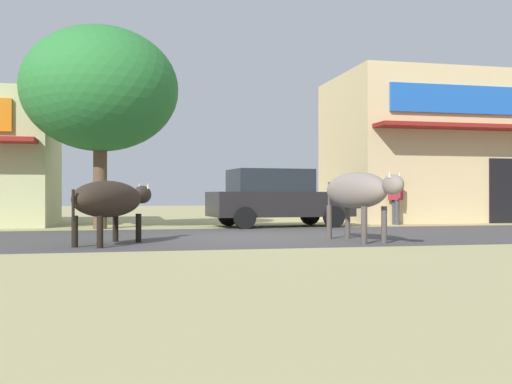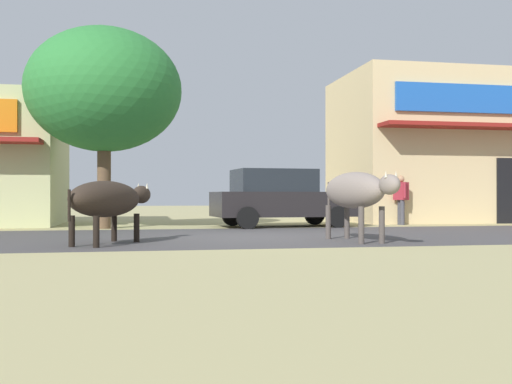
{
  "view_description": "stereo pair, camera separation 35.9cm",
  "coord_description": "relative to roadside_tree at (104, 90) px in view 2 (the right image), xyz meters",
  "views": [
    {
      "loc": [
        -2.85,
        -12.97,
        0.9
      ],
      "look_at": [
        0.07,
        0.1,
        0.98
      ],
      "focal_mm": 42.39,
      "sensor_mm": 36.0,
      "label": 1
    },
    {
      "loc": [
        -2.5,
        -13.04,
        0.9
      ],
      "look_at": [
        0.07,
        0.1,
        0.98
      ],
      "focal_mm": 42.39,
      "sensor_mm": 36.0,
      "label": 2
    }
  ],
  "objects": [
    {
      "name": "roadside_tree",
      "position": [
        0.0,
        0.0,
        0.0
      ],
      "size": [
        4.18,
        4.18,
        5.44
      ],
      "color": "brown",
      "rests_on": "ground"
    },
    {
      "name": "pedestrian_by_shop",
      "position": [
        8.79,
        0.4,
        -2.87
      ],
      "size": [
        0.43,
        0.61,
        1.51
      ],
      "color": "#3F3F47",
      "rests_on": "ground"
    },
    {
      "name": "parked_hatchback_car",
      "position": [
        4.92,
        0.02,
        -2.91
      ],
      "size": [
        4.12,
        2.2,
        1.64
      ],
      "color": "black",
      "rests_on": "ground"
    },
    {
      "name": "asphalt_road",
      "position": [
        3.4,
        -3.79,
        -3.75
      ],
      "size": [
        72.0,
        6.26,
        0.0
      ],
      "primitive_type": "cube",
      "color": "#464344",
      "rests_on": "ground"
    },
    {
      "name": "ground",
      "position": [
        3.4,
        -3.79,
        -3.75
      ],
      "size": [
        80.0,
        80.0,
        0.0
      ],
      "primitive_type": "plane",
      "color": "tan"
    },
    {
      "name": "storefront_right_club",
      "position": [
        11.58,
        2.97,
        -1.2
      ],
      "size": [
        7.21,
        5.65,
        5.08
      ],
      "color": "#D4BA86",
      "rests_on": "ground"
    },
    {
      "name": "cow_far_dark",
      "position": [
        5.06,
        -5.66,
        -2.76
      ],
      "size": [
        0.88,
        2.77,
        1.36
      ],
      "color": "gray",
      "rests_on": "ground"
    },
    {
      "name": "cow_near_brown",
      "position": [
        0.36,
        -5.39,
        -2.92
      ],
      "size": [
        1.74,
        2.47,
        1.17
      ],
      "color": "#30261D",
      "rests_on": "ground"
    }
  ]
}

